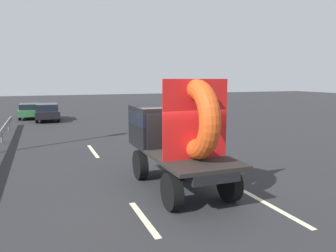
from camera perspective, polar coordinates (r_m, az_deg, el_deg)
name	(u,v)px	position (r m, az deg, el deg)	size (l,w,h in m)	color
ground_plane	(176,189)	(10.16, 1.40, -10.94)	(120.00, 120.00, 0.00)	#28282B
flatbed_truck	(175,133)	(10.21, 1.15, -1.19)	(2.02, 4.53, 3.34)	black
distant_sedan	(47,112)	(27.79, -20.35, 2.38)	(1.78, 4.14, 1.35)	black
lane_dash_left_near	(144,218)	(8.20, -4.27, -15.79)	(2.15, 0.16, 0.01)	beige
lane_dash_left_far	(93,151)	(15.61, -12.94, -4.28)	(2.80, 0.16, 0.01)	beige
lane_dash_right_near	(273,207)	(9.26, 17.84, -13.29)	(2.82, 0.16, 0.01)	beige
lane_dash_right_far	(163,147)	(16.15, -0.82, -3.64)	(2.30, 0.16, 0.01)	beige
oncoming_car	(29,110)	(29.97, -23.03, 2.52)	(1.63, 3.81, 1.24)	black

